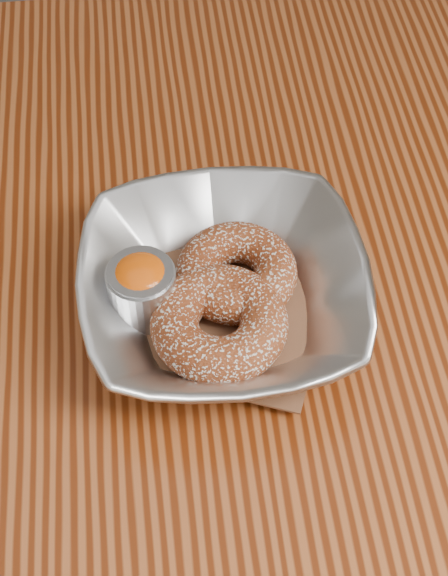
{
  "coord_description": "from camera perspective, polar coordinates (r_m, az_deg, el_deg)",
  "views": [
    {
      "loc": [
        -0.01,
        -0.38,
        1.27
      ],
      "look_at": [
        0.03,
        -0.0,
        0.78
      ],
      "focal_mm": 55.0,
      "sensor_mm": 36.0,
      "label": 1
    }
  ],
  "objects": [
    {
      "name": "table",
      "position": [
        0.73,
        -2.41,
        -6.13
      ],
      "size": [
        1.2,
        0.8,
        0.75
      ],
      "color": "brown",
      "rests_on": "ground_plane"
    },
    {
      "name": "donut_front",
      "position": [
        0.61,
        -0.31,
        -2.3
      ],
      "size": [
        0.12,
        0.12,
        0.03
      ],
      "primitive_type": "torus",
      "rotation": [
        0.0,
        0.0,
        0.37
      ],
      "color": "brown",
      "rests_on": "parchment"
    },
    {
      "name": "serving_bowl",
      "position": [
        0.62,
        -0.0,
        -0.28
      ],
      "size": [
        0.2,
        0.2,
        0.05
      ],
      "primitive_type": "imported",
      "color": "#BABCC1",
      "rests_on": "table"
    },
    {
      "name": "ramekin",
      "position": [
        0.62,
        -5.33,
        0.01
      ],
      "size": [
        0.05,
        0.05,
        0.05
      ],
      "color": "#BABCC1",
      "rests_on": "table"
    },
    {
      "name": "donut_back",
      "position": [
        0.63,
        0.82,
        1.02
      ],
      "size": [
        0.09,
        0.09,
        0.03
      ],
      "primitive_type": "torus",
      "rotation": [
        0.0,
        0.0,
        0.01
      ],
      "color": "brown",
      "rests_on": "parchment"
    },
    {
      "name": "parchment",
      "position": [
        0.64,
        -0.0,
        -1.15
      ],
      "size": [
        0.19,
        0.19,
        0.0
      ],
      "primitive_type": "cube",
      "rotation": [
        0.0,
        0.0,
        1.19
      ],
      "color": "brown",
      "rests_on": "table"
    }
  ]
}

